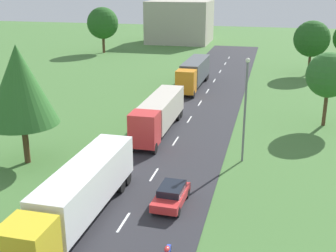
{
  "coord_description": "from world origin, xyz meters",
  "views": [
    {
      "loc": [
        8.42,
        -7.67,
        14.62
      ],
      "look_at": [
        -0.93,
        31.16,
        1.24
      ],
      "focal_mm": 46.85,
      "sensor_mm": 36.0,
      "label": 1
    }
  ],
  "objects_px": {
    "car_second": "(171,195)",
    "lamppost_second": "(245,106)",
    "tree_maple": "(103,23)",
    "tree_pine": "(329,75)",
    "tree_lime": "(20,85)",
    "truck_third": "(194,72)",
    "truck_second": "(159,113)",
    "tree_oak": "(312,39)",
    "truck_lead": "(79,193)",
    "distant_building": "(180,22)"
  },
  "relations": [
    {
      "from": "car_second",
      "to": "lamppost_second",
      "type": "relative_size",
      "value": 0.46
    },
    {
      "from": "car_second",
      "to": "tree_maple",
      "type": "distance_m",
      "value": 67.33
    },
    {
      "from": "tree_pine",
      "to": "tree_lime",
      "type": "relative_size",
      "value": 0.78
    },
    {
      "from": "truck_third",
      "to": "lamppost_second",
      "type": "distance_m",
      "value": 26.93
    },
    {
      "from": "truck_third",
      "to": "tree_lime",
      "type": "bearing_deg",
      "value": -106.34
    },
    {
      "from": "truck_second",
      "to": "tree_pine",
      "type": "xyz_separation_m",
      "value": [
        16.28,
        6.3,
        3.31
      ]
    },
    {
      "from": "truck_third",
      "to": "car_second",
      "type": "xyz_separation_m",
      "value": [
        4.69,
        -34.24,
        -1.41
      ]
    },
    {
      "from": "tree_maple",
      "to": "tree_lime",
      "type": "height_order",
      "value": "tree_lime"
    },
    {
      "from": "truck_second",
      "to": "car_second",
      "type": "distance_m",
      "value": 15.08
    },
    {
      "from": "truck_second",
      "to": "tree_oak",
      "type": "distance_m",
      "value": 37.19
    },
    {
      "from": "tree_lime",
      "to": "truck_second",
      "type": "bearing_deg",
      "value": 48.23
    },
    {
      "from": "tree_maple",
      "to": "tree_pine",
      "type": "height_order",
      "value": "tree_maple"
    },
    {
      "from": "truck_third",
      "to": "lamppost_second",
      "type": "relative_size",
      "value": 1.49
    },
    {
      "from": "truck_lead",
      "to": "lamppost_second",
      "type": "bearing_deg",
      "value": 53.86
    },
    {
      "from": "lamppost_second",
      "to": "tree_pine",
      "type": "distance_m",
      "value": 13.93
    },
    {
      "from": "car_second",
      "to": "tree_maple",
      "type": "xyz_separation_m",
      "value": [
        -28.7,
        60.68,
        5.3
      ]
    },
    {
      "from": "truck_second",
      "to": "truck_third",
      "type": "bearing_deg",
      "value": 90.28
    },
    {
      "from": "truck_second",
      "to": "lamppost_second",
      "type": "bearing_deg",
      "value": -31.74
    },
    {
      "from": "truck_lead",
      "to": "truck_third",
      "type": "distance_m",
      "value": 37.81
    },
    {
      "from": "truck_third",
      "to": "tree_lime",
      "type": "xyz_separation_m",
      "value": [
        -8.75,
        -29.83,
        4.45
      ]
    },
    {
      "from": "tree_oak",
      "to": "distant_building",
      "type": "xyz_separation_m",
      "value": [
        -28.3,
        32.79,
        -0.79
      ]
    },
    {
      "from": "truck_third",
      "to": "tree_lime",
      "type": "distance_m",
      "value": 31.4
    },
    {
      "from": "truck_second",
      "to": "tree_maple",
      "type": "relative_size",
      "value": 1.34
    },
    {
      "from": "lamppost_second",
      "to": "tree_lime",
      "type": "distance_m",
      "value": 18.2
    },
    {
      "from": "tree_pine",
      "to": "truck_second",
      "type": "bearing_deg",
      "value": -158.86
    },
    {
      "from": "truck_third",
      "to": "distant_building",
      "type": "height_order",
      "value": "distant_building"
    },
    {
      "from": "truck_second",
      "to": "distant_building",
      "type": "bearing_deg",
      "value": 100.26
    },
    {
      "from": "tree_maple",
      "to": "tree_oak",
      "type": "bearing_deg",
      "value": -18.04
    },
    {
      "from": "truck_lead",
      "to": "tree_lime",
      "type": "relative_size",
      "value": 1.4
    },
    {
      "from": "tree_pine",
      "to": "distant_building",
      "type": "relative_size",
      "value": 0.53
    },
    {
      "from": "tree_oak",
      "to": "distant_building",
      "type": "relative_size",
      "value": 0.59
    },
    {
      "from": "truck_lead",
      "to": "distant_building",
      "type": "xyz_separation_m",
      "value": [
        -11.51,
        83.87,
        2.82
      ]
    },
    {
      "from": "car_second",
      "to": "distant_building",
      "type": "bearing_deg",
      "value": 101.64
    },
    {
      "from": "truck_lead",
      "to": "distant_building",
      "type": "distance_m",
      "value": 84.7
    },
    {
      "from": "truck_lead",
      "to": "distant_building",
      "type": "relative_size",
      "value": 0.95
    },
    {
      "from": "car_second",
      "to": "distant_building",
      "type": "xyz_separation_m",
      "value": [
        -16.54,
        80.3,
        4.13
      ]
    },
    {
      "from": "tree_oak",
      "to": "tree_maple",
      "type": "bearing_deg",
      "value": 161.96
    },
    {
      "from": "truck_second",
      "to": "tree_lime",
      "type": "relative_size",
      "value": 1.26
    },
    {
      "from": "truck_lead",
      "to": "truck_third",
      "type": "bearing_deg",
      "value": 89.48
    },
    {
      "from": "tree_pine",
      "to": "distant_building",
      "type": "distance_m",
      "value": 66.04
    },
    {
      "from": "tree_oak",
      "to": "distant_building",
      "type": "bearing_deg",
      "value": 130.79
    },
    {
      "from": "truck_lead",
      "to": "tree_maple",
      "type": "height_order",
      "value": "tree_maple"
    },
    {
      "from": "car_second",
      "to": "tree_oak",
      "type": "height_order",
      "value": "tree_oak"
    },
    {
      "from": "tree_lime",
      "to": "car_second",
      "type": "bearing_deg",
      "value": -18.15
    },
    {
      "from": "truck_lead",
      "to": "truck_third",
      "type": "relative_size",
      "value": 1.06
    },
    {
      "from": "truck_lead",
      "to": "car_second",
      "type": "height_order",
      "value": "truck_lead"
    },
    {
      "from": "car_second",
      "to": "tree_pine",
      "type": "relative_size",
      "value": 0.52
    },
    {
      "from": "lamppost_second",
      "to": "distant_building",
      "type": "distance_m",
      "value": 74.3
    },
    {
      "from": "truck_third",
      "to": "tree_pine",
      "type": "height_order",
      "value": "tree_pine"
    },
    {
      "from": "truck_second",
      "to": "car_second",
      "type": "bearing_deg",
      "value": -72.2
    }
  ]
}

